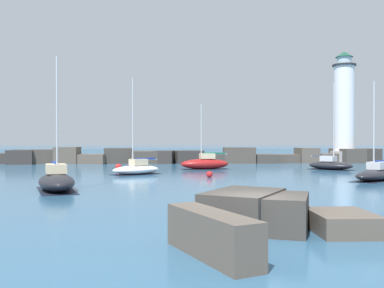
{
  "coord_description": "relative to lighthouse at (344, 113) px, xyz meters",
  "views": [
    {
      "loc": [
        -3.38,
        -15.15,
        3.43
      ],
      "look_at": [
        -0.11,
        30.63,
        3.09
      ],
      "focal_mm": 40.0,
      "sensor_mm": 36.0,
      "label": 1
    }
  ],
  "objects": [
    {
      "name": "open_sea_beyond",
      "position": [
        -25.33,
        60.48,
        -7.79
      ],
      "size": [
        400.0,
        116.0,
        0.01
      ],
      "color": "#235175",
      "rests_on": "ground"
    },
    {
      "name": "foreground_rocks",
      "position": [
        -23.91,
        -49.54,
        -7.17
      ],
      "size": [
        12.73,
        9.57,
        1.45
      ],
      "color": "brown",
      "rests_on": "ground"
    },
    {
      "name": "ground_plane",
      "position": [
        -25.33,
        -50.31,
        -7.79
      ],
      "size": [
        600.0,
        600.0,
        0.0
      ],
      "primitive_type": "plane",
      "color": "#336084"
    },
    {
      "name": "sailboat_moored_4",
      "position": [
        -23.48,
        -14.29,
        -7.07
      ],
      "size": [
        6.1,
        2.82,
        7.86
      ],
      "color": "maroon",
      "rests_on": "ground"
    },
    {
      "name": "mooring_buoy_orange_near",
      "position": [
        -24.24,
        -25.76,
        -7.49
      ],
      "size": [
        0.6,
        0.6,
        0.8
      ],
      "color": "red",
      "rests_on": "ground"
    },
    {
      "name": "lighthouse",
      "position": [
        0.0,
        0.0,
        0.0
      ],
      "size": [
        4.28,
        4.28,
        17.49
      ],
      "color": "gray",
      "rests_on": "ground"
    },
    {
      "name": "sailboat_moored_0",
      "position": [
        -35.93,
        -35.51,
        -7.1
      ],
      "size": [
        4.18,
        6.52,
        9.15
      ],
      "color": "black",
      "rests_on": "ground"
    },
    {
      "name": "sailboat_moored_1",
      "position": [
        -31.27,
        -21.59,
        -7.21
      ],
      "size": [
        5.67,
        4.84,
        9.8
      ],
      "color": "white",
      "rests_on": "ground"
    },
    {
      "name": "mooring_buoy_far_side",
      "position": [
        -33.72,
        -15.28,
        -7.41
      ],
      "size": [
        0.75,
        0.75,
        0.95
      ],
      "color": "red",
      "rests_on": "ground"
    },
    {
      "name": "breakwater_jetty",
      "position": [
        -23.54,
        0.37,
        -6.8
      ],
      "size": [
        60.51,
        6.77,
        2.5
      ],
      "color": "#383330",
      "rests_on": "ground"
    },
    {
      "name": "sailboat_moored_2",
      "position": [
        -10.19,
        -29.81,
        -7.2
      ],
      "size": [
        6.4,
        5.91,
        8.53
      ],
      "color": "black",
      "rests_on": "ground"
    },
    {
      "name": "sailboat_moored_3",
      "position": [
        -8.76,
        -16.17,
        -7.18
      ],
      "size": [
        5.48,
        5.49,
        10.25
      ],
      "color": "black",
      "rests_on": "ground"
    }
  ]
}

